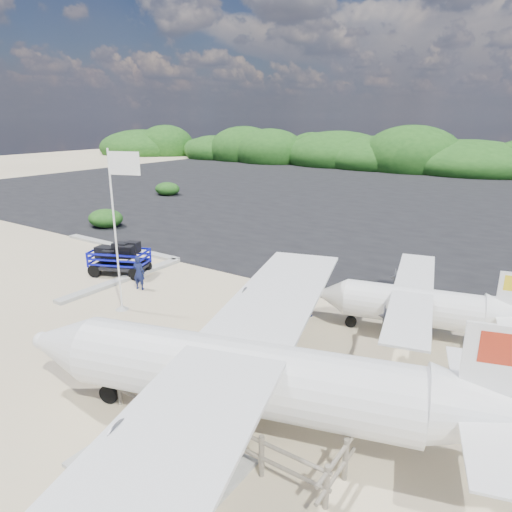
{
  "coord_description": "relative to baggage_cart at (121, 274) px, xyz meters",
  "views": [
    {
      "loc": [
        11.86,
        -11.62,
        7.35
      ],
      "look_at": [
        1.72,
        3.31,
        1.8
      ],
      "focal_mm": 32.0,
      "sensor_mm": 36.0,
      "label": 1
    }
  ],
  "objects": [
    {
      "name": "ground",
      "position": [
        5.28,
        -1.94,
        0.0
      ],
      "size": [
        160.0,
        160.0,
        0.0
      ],
      "primitive_type": "plane",
      "color": "beige"
    },
    {
      "name": "asphalt_apron",
      "position": [
        5.28,
        28.06,
        0.0
      ],
      "size": [
        90.0,
        50.0,
        0.04
      ],
      "primitive_type": null,
      "color": "#B2B2B2",
      "rests_on": "ground"
    },
    {
      "name": "lagoon",
      "position": [
        -3.72,
        -0.44,
        0.0
      ],
      "size": [
        9.0,
        7.0,
        0.4
      ],
      "primitive_type": null,
      "color": "#B2B2B2",
      "rests_on": "ground"
    },
    {
      "name": "walkway_pad",
      "position": [
        10.78,
        -7.94,
        0.0
      ],
      "size": [
        3.5,
        2.5,
        0.1
      ],
      "primitive_type": null,
      "color": "#B2B2B2",
      "rests_on": "ground"
    },
    {
      "name": "vegetation_band",
      "position": [
        5.28,
        53.06,
        0.0
      ],
      "size": [
        124.0,
        8.0,
        4.4
      ],
      "primitive_type": null,
      "color": "#B2B2B2",
      "rests_on": "ground"
    },
    {
      "name": "fence",
      "position": [
        11.28,
        -6.94,
        0.0
      ],
      "size": [
        6.4,
        2.0,
        1.1
      ],
      "primitive_type": null,
      "color": "#B2B2B2",
      "rests_on": "ground"
    },
    {
      "name": "baggage_cart",
      "position": [
        0.0,
        0.0,
        0.0
      ],
      "size": [
        3.31,
        2.65,
        1.45
      ],
      "primitive_type": null,
      "rotation": [
        0.0,
        0.0,
        0.4
      ],
      "color": "#0C11C1",
      "rests_on": "ground"
    },
    {
      "name": "flagpole",
      "position": [
        3.37,
        -2.75,
        0.0
      ],
      "size": [
        1.35,
        0.89,
        6.25
      ],
      "primitive_type": null,
      "rotation": [
        0.0,
        0.0,
        0.32
      ],
      "color": "white",
      "rests_on": "ground"
    },
    {
      "name": "signboard",
      "position": [
        10.14,
        -4.64,
        0.0
      ],
      "size": [
        1.69,
        0.59,
        1.41
      ],
      "primitive_type": null,
      "rotation": [
        0.0,
        0.0,
        -0.26
      ],
      "color": "#573419",
      "rests_on": "ground"
    },
    {
      "name": "crew_a",
      "position": [
        2.26,
        -0.82,
        0.76
      ],
      "size": [
        0.64,
        0.51,
        1.52
      ],
      "primitive_type": "imported",
      "rotation": [
        0.0,
        0.0,
        3.44
      ],
      "color": "#121944",
      "rests_on": "ground"
    },
    {
      "name": "crew_b",
      "position": [
        8.28,
        -0.47,
        0.83
      ],
      "size": [
        0.87,
        0.71,
        1.66
      ],
      "primitive_type": "imported",
      "rotation": [
        0.0,
        0.0,
        3.04
      ],
      "color": "#121944",
      "rests_on": "ground"
    },
    {
      "name": "crew_c",
      "position": [
        9.76,
        0.77,
        0.78
      ],
      "size": [
        0.96,
        0.5,
        1.57
      ],
      "primitive_type": "imported",
      "rotation": [
        0.0,
        0.0,
        3.02
      ],
      "color": "#121944",
      "rests_on": "ground"
    },
    {
      "name": "aircraft_small",
      "position": [
        -4.96,
        35.53,
        0.0
      ],
      "size": [
        8.6,
        8.6,
        2.58
      ],
      "primitive_type": null,
      "rotation": [
        0.0,
        0.0,
        3.37
      ],
      "color": "#B2B2B2",
      "rests_on": "ground"
    }
  ]
}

